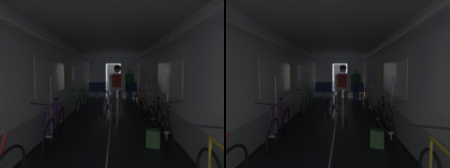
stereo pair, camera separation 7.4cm
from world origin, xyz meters
TOP-DOWN VIEW (x-y plane):
  - train_car_shell at (-0.00, 3.60)m, footprint 3.14×12.34m
  - bench_seat_far_left at (-0.90, 8.07)m, footprint 0.98×0.51m
  - bench_seat_far_right at (0.90, 8.07)m, footprint 0.98×0.51m
  - bicycle_black at (1.11, 2.12)m, footprint 0.44×1.69m
  - bicycle_green at (-1.04, 4.37)m, footprint 0.44×1.69m
  - bicycle_purple at (-1.11, 1.86)m, footprint 0.44×1.69m
  - bicycle_orange at (1.05, 4.54)m, footprint 0.46×1.69m
  - person_cyclist_aisle at (0.20, 4.06)m, footprint 0.55×0.42m
  - bicycle_silver_in_aisle at (-0.11, 4.32)m, footprint 0.54×1.66m
  - person_standing_near_bench at (0.90, 7.70)m, footprint 0.53×0.23m
  - backpack_on_floor at (0.90, 1.75)m, footprint 0.31×0.27m

SIDE VIEW (x-z plane):
  - backpack_on_floor at x=0.90m, z-range 0.00..0.34m
  - bicycle_black at x=1.11m, z-range -0.10..0.86m
  - bicycle_purple at x=-1.11m, z-range -0.10..0.86m
  - bicycle_orange at x=1.05m, z-range -0.09..0.86m
  - bicycle_green at x=-1.04m, z-range -0.09..0.86m
  - bicycle_silver_in_aisle at x=-0.11m, z-range -0.08..0.85m
  - bench_seat_far_left at x=-0.90m, z-range 0.09..1.04m
  - bench_seat_far_right at x=0.90m, z-range 0.09..1.04m
  - person_standing_near_bench at x=0.90m, z-range 0.13..1.82m
  - person_cyclist_aisle at x=0.20m, z-range 0.21..1.94m
  - train_car_shell at x=0.00m, z-range 0.41..2.98m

